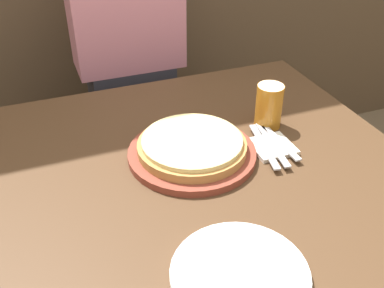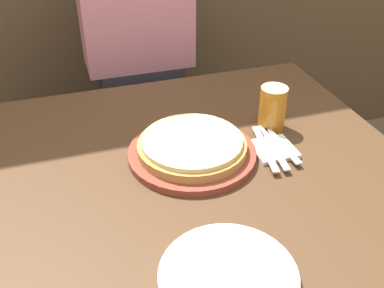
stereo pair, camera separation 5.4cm
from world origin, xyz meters
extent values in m
cube|color=#4C331E|center=(0.00, 0.00, 0.37)|extent=(1.20, 1.04, 0.74)
cylinder|color=brown|center=(0.05, 0.05, 0.75)|extent=(0.34, 0.34, 0.02)
cylinder|color=#B77F42|center=(0.05, 0.05, 0.77)|extent=(0.29, 0.29, 0.02)
cylinder|color=#EAD184|center=(0.05, 0.05, 0.79)|extent=(0.26, 0.26, 0.01)
cylinder|color=#B7701E|center=(0.31, 0.12, 0.80)|extent=(0.08, 0.08, 0.13)
cylinder|color=white|center=(0.31, 0.12, 0.86)|extent=(0.07, 0.07, 0.02)
cylinder|color=white|center=(-0.01, -0.36, 0.75)|extent=(0.27, 0.27, 0.02)
cube|color=silver|center=(0.26, 0.01, 0.74)|extent=(0.11, 0.11, 0.01)
cube|color=silver|center=(0.24, 0.01, 0.75)|extent=(0.06, 0.22, 0.00)
cube|color=silver|center=(0.26, 0.01, 0.75)|extent=(0.05, 0.22, 0.00)
cube|color=silver|center=(0.29, 0.01, 0.75)|extent=(0.02, 0.18, 0.00)
cube|color=#33333D|center=(0.05, 0.74, 0.36)|extent=(0.32, 0.20, 0.72)
cube|color=pink|center=(0.05, 0.74, 0.93)|extent=(0.40, 0.20, 0.42)
camera|label=1|loc=(-0.30, -0.86, 1.43)|focal=42.00mm
camera|label=2|loc=(-0.25, -0.87, 1.43)|focal=42.00mm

